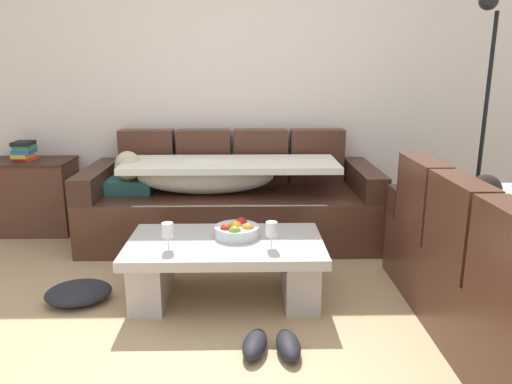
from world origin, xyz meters
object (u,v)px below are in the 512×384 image
object	(u,v)px
coffee_table	(226,262)
floor_lamp	(482,107)
fruit_bowl	(237,230)
pair_of_shoes	(272,345)
couch_along_wall	(227,201)
crumpled_garment	(79,293)
book_stack_on_cabinet	(24,150)
side_cabinet	(33,196)
wine_glass_near_right	(272,230)
wine_glass_near_left	(168,231)

from	to	relation	value
coffee_table	floor_lamp	world-z (taller)	floor_lamp
fruit_bowl	pair_of_shoes	xyz separation A→B (m)	(0.18, -0.69, -0.38)
couch_along_wall	crumpled_garment	distance (m)	1.46
book_stack_on_cabinet	floor_lamp	xyz separation A→B (m)	(3.72, -0.38, 0.39)
coffee_table	book_stack_on_cabinet	size ratio (longest dim) A/B	5.90
floor_lamp	crumpled_garment	size ratio (longest dim) A/B	4.88
book_stack_on_cabinet	floor_lamp	size ratio (longest dim) A/B	0.10
couch_along_wall	side_cabinet	world-z (taller)	couch_along_wall
coffee_table	pair_of_shoes	xyz separation A→B (m)	(0.26, -0.62, -0.19)
side_cabinet	book_stack_on_cabinet	world-z (taller)	book_stack_on_cabinet
couch_along_wall	coffee_table	distance (m)	1.10
fruit_bowl	coffee_table	bearing A→B (deg)	-136.97
couch_along_wall	coffee_table	bearing A→B (deg)	-88.46
wine_glass_near_right	book_stack_on_cabinet	xyz separation A→B (m)	(-2.04, 1.47, 0.23)
book_stack_on_cabinet	pair_of_shoes	distance (m)	2.89
fruit_bowl	floor_lamp	distance (m)	2.19
wine_glass_near_right	side_cabinet	size ratio (longest dim) A/B	0.23
couch_along_wall	pair_of_shoes	xyz separation A→B (m)	(0.29, -1.72, -0.29)
fruit_bowl	floor_lamp	world-z (taller)	floor_lamp
fruit_bowl	book_stack_on_cabinet	size ratio (longest dim) A/B	1.38
wine_glass_near_left	side_cabinet	size ratio (longest dim) A/B	0.23
crumpled_garment	coffee_table	bearing A→B (deg)	2.47
fruit_bowl	book_stack_on_cabinet	bearing A→B (deg)	145.51
crumpled_garment	couch_along_wall	bearing A→B (deg)	52.18
fruit_bowl	wine_glass_near_left	size ratio (longest dim) A/B	1.69
couch_along_wall	book_stack_on_cabinet	xyz separation A→B (m)	(-1.74, 0.23, 0.39)
fruit_bowl	wine_glass_near_left	xyz separation A→B (m)	(-0.40, -0.22, 0.07)
couch_along_wall	crumpled_garment	size ratio (longest dim) A/B	5.92
couch_along_wall	wine_glass_near_right	distance (m)	1.29
wine_glass_near_left	pair_of_shoes	bearing A→B (deg)	-39.16
fruit_bowl	crumpled_garment	world-z (taller)	fruit_bowl
fruit_bowl	side_cabinet	distance (m)	2.20
pair_of_shoes	crumpled_garment	size ratio (longest dim) A/B	0.82
book_stack_on_cabinet	floor_lamp	distance (m)	3.76
floor_lamp	crumpled_garment	distance (m)	3.21
coffee_table	side_cabinet	xyz separation A→B (m)	(-1.74, 1.32, 0.08)
book_stack_on_cabinet	crumpled_garment	distance (m)	1.74
coffee_table	pair_of_shoes	distance (m)	0.70
crumpled_garment	side_cabinet	bearing A→B (deg)	121.16
couch_along_wall	crumpled_garment	world-z (taller)	couch_along_wall
book_stack_on_cabinet	crumpled_garment	size ratio (longest dim) A/B	0.51
coffee_table	wine_glass_near_left	size ratio (longest dim) A/B	7.23
book_stack_on_cabinet	pair_of_shoes	world-z (taller)	book_stack_on_cabinet
coffee_table	side_cabinet	distance (m)	2.18
wine_glass_near_right	floor_lamp	distance (m)	2.09
fruit_bowl	floor_lamp	size ratio (longest dim) A/B	0.14
fruit_bowl	crumpled_garment	distance (m)	1.05
coffee_table	floor_lamp	bearing A→B (deg)	25.80
fruit_bowl	book_stack_on_cabinet	world-z (taller)	book_stack_on_cabinet
wine_glass_near_right	crumpled_garment	xyz separation A→B (m)	(-1.19, 0.10, -0.44)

